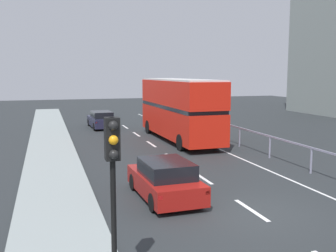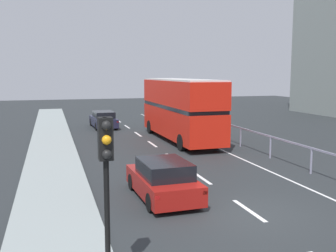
{
  "view_description": "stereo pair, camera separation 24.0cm",
  "coord_description": "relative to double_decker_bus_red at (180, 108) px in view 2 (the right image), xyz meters",
  "views": [
    {
      "loc": [
        -6.5,
        -11.22,
        4.58
      ],
      "look_at": [
        -0.57,
        7.77,
        1.91
      ],
      "focal_mm": 42.22,
      "sensor_mm": 36.0,
      "label": 1
    },
    {
      "loc": [
        -6.28,
        -11.29,
        4.58
      ],
      "look_at": [
        -0.57,
        7.77,
        1.91
      ],
      "focal_mm": 42.22,
      "sensor_mm": 36.0,
      "label": 2
    }
  ],
  "objects": [
    {
      "name": "double_decker_bus_red",
      "position": [
        0.0,
        0.0,
        0.0
      ],
      "size": [
        2.71,
        10.25,
        4.19
      ],
      "rotation": [
        0.0,
        0.0,
        0.02
      ],
      "color": "red",
      "rests_on": "ground"
    },
    {
      "name": "sedan_car_ahead",
      "position": [
        -4.22,
        7.89,
        -1.57
      ],
      "size": [
        1.96,
        4.46,
        1.4
      ],
      "rotation": [
        0.0,
        0.0,
        0.04
      ],
      "color": "#1E1F37",
      "rests_on": "ground"
    },
    {
      "name": "hatchback_car_near",
      "position": [
        -4.6,
        -11.8,
        -1.56
      ],
      "size": [
        1.99,
        4.12,
        1.44
      ],
      "rotation": [
        0.0,
        0.0,
        0.03
      ],
      "color": "maroon",
      "rests_on": "ground"
    },
    {
      "name": "traffic_signal_pole",
      "position": [
        -7.4,
        -17.24,
        0.55
      ],
      "size": [
        0.3,
        0.42,
        3.54
      ],
      "color": "black",
      "rests_on": "near_sidewalk_kerb"
    },
    {
      "name": "bridge_side_railing",
      "position": [
        2.86,
        -5.09,
        -1.26
      ],
      "size": [
        0.1,
        42.0,
        1.23
      ],
      "color": "gray",
      "rests_on": "ground"
    },
    {
      "name": "near_sidewalk_kerb",
      "position": [
        -8.46,
        -14.09,
        -2.18
      ],
      "size": [
        2.72,
        80.0,
        0.14
      ],
      "primitive_type": "cube",
      "color": "gray",
      "rests_on": "ground"
    },
    {
      "name": "lane_paint_markings",
      "position": [
        -0.15,
        -5.14,
        -2.24
      ],
      "size": [
        3.64,
        46.0,
        0.01
      ],
      "color": "silver",
      "rests_on": "ground"
    },
    {
      "name": "ground_plane",
      "position": [
        -2.2,
        -14.09,
        -2.3
      ],
      "size": [
        75.99,
        120.0,
        0.1
      ],
      "primitive_type": "cube",
      "color": "#272B2D"
    }
  ]
}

